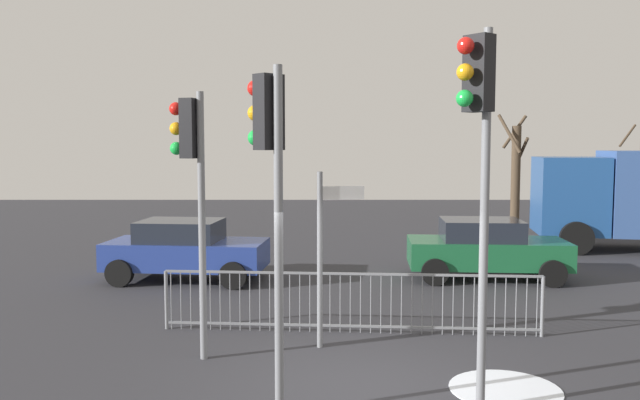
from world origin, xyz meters
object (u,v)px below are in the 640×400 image
(car_blue_mid, at_px, (187,249))
(traffic_light_rear_left, at_px, (194,164))
(bare_tree_left, at_px, (517,172))
(traffic_light_mid_right, at_px, (272,161))
(car_green_far, at_px, (487,248))
(direction_sign_post, at_px, (325,249))
(traffic_light_foreground_right, at_px, (480,134))

(car_blue_mid, bearing_deg, traffic_light_rear_left, -71.02)
(traffic_light_rear_left, relative_size, bare_tree_left, 0.91)
(traffic_light_mid_right, xyz_separation_m, car_green_far, (4.66, 7.98, -2.34))
(car_blue_mid, relative_size, bare_tree_left, 0.88)
(traffic_light_rear_left, relative_size, direction_sign_post, 1.43)
(car_green_far, bearing_deg, car_blue_mid, -174.68)
(traffic_light_mid_right, relative_size, bare_tree_left, 0.95)
(traffic_light_foreground_right, bearing_deg, bare_tree_left, -56.57)
(car_blue_mid, bearing_deg, car_green_far, 7.22)
(traffic_light_rear_left, xyz_separation_m, car_green_far, (6.00, 5.93, -2.23))
(traffic_light_mid_right, distance_m, car_blue_mid, 8.58)
(direction_sign_post, bearing_deg, bare_tree_left, 48.21)
(traffic_light_mid_right, height_order, bare_tree_left, bare_tree_left)
(traffic_light_rear_left, distance_m, car_blue_mid, 6.32)
(traffic_light_mid_right, height_order, car_blue_mid, traffic_light_mid_right)
(traffic_light_mid_right, height_order, direction_sign_post, traffic_light_mid_right)
(traffic_light_mid_right, relative_size, car_green_far, 1.08)
(traffic_light_foreground_right, distance_m, traffic_light_rear_left, 4.38)
(traffic_light_rear_left, height_order, bare_tree_left, bare_tree_left)
(traffic_light_foreground_right, height_order, car_green_far, traffic_light_foreground_right)
(car_blue_mid, height_order, bare_tree_left, bare_tree_left)
(traffic_light_rear_left, bearing_deg, bare_tree_left, -13.07)
(direction_sign_post, distance_m, car_green_far, 6.77)
(traffic_light_foreground_right, relative_size, traffic_light_rear_left, 1.15)
(traffic_light_rear_left, bearing_deg, traffic_light_mid_right, -128.42)
(traffic_light_rear_left, distance_m, direction_sign_post, 2.49)
(traffic_light_mid_right, bearing_deg, bare_tree_left, 20.16)
(traffic_light_foreground_right, xyz_separation_m, bare_tree_left, (5.83, 17.87, -1.23))
(car_blue_mid, xyz_separation_m, bare_tree_left, (10.99, 10.02, 1.43))
(traffic_light_rear_left, distance_m, car_green_far, 8.73)
(traffic_light_rear_left, relative_size, car_green_far, 1.05)
(car_green_far, bearing_deg, traffic_light_mid_right, -116.30)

